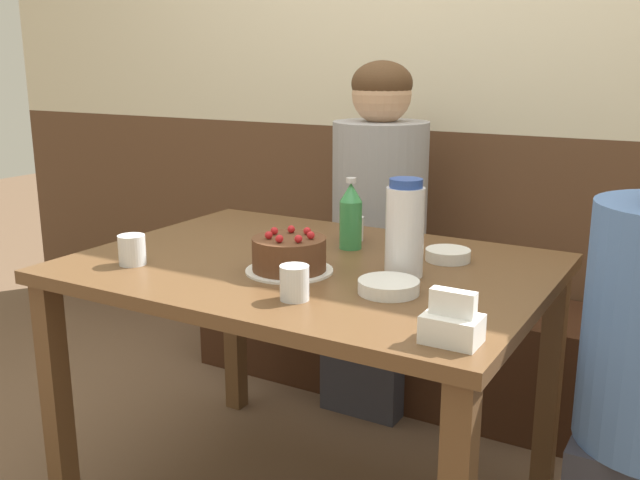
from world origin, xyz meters
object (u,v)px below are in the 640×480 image
at_px(bench_seat, 421,345).
at_px(bowl_rice_small, 389,287).
at_px(soju_bottle, 351,215).
at_px(glass_tumbler_short, 352,228).
at_px(glass_water_tall, 294,283).
at_px(birthday_cake, 290,255).
at_px(napkin_holder, 452,324).
at_px(person_teal_shirt, 379,243).
at_px(bowl_soup_white, 448,255).
at_px(water_pitcher, 405,229).
at_px(glass_shot_small, 132,250).

distance_m(bench_seat, bowl_rice_small, 1.15).
relative_size(soju_bottle, glass_tumbler_short, 2.86).
bearing_deg(glass_water_tall, birthday_cake, 124.94).
bearing_deg(bench_seat, birthday_cake, -89.80).
bearing_deg(napkin_holder, person_teal_shirt, 121.85).
height_order(birthday_cake, glass_tumbler_short, birthday_cake).
xyz_separation_m(bench_seat, napkin_holder, (0.52, -1.17, 0.58)).
relative_size(napkin_holder, bowl_soup_white, 0.91).
bearing_deg(glass_water_tall, glass_tumbler_short, 104.55).
xyz_separation_m(water_pitcher, bowl_soup_white, (0.05, 0.19, -0.10)).
bearing_deg(bowl_soup_white, birthday_cake, -135.71).
bearing_deg(bowl_rice_small, birthday_cake, 174.28).
distance_m(water_pitcher, soju_bottle, 0.29).
relative_size(birthday_cake, water_pitcher, 0.92).
relative_size(napkin_holder, glass_water_tall, 1.38).
relative_size(napkin_holder, person_teal_shirt, 0.09).
distance_m(bench_seat, napkin_holder, 1.41).
height_order(bench_seat, water_pitcher, water_pitcher).
bearing_deg(glass_water_tall, soju_bottle, 102.29).
relative_size(birthday_cake, person_teal_shirt, 0.18).
xyz_separation_m(bench_seat, water_pitcher, (0.27, -0.82, 0.66)).
xyz_separation_m(water_pitcher, bowl_rice_small, (0.03, -0.14, -0.10)).
xyz_separation_m(bench_seat, glass_shot_small, (-0.40, -1.09, 0.58)).
distance_m(birthday_cake, person_teal_shirt, 0.85).
height_order(glass_tumbler_short, glass_shot_small, glass_shot_small).
bearing_deg(water_pitcher, bowl_rice_small, -79.88).
xyz_separation_m(bowl_soup_white, bowl_rice_small, (-0.02, -0.33, -0.00)).
bearing_deg(person_teal_shirt, birthday_cake, 9.60).
xyz_separation_m(water_pitcher, napkin_holder, (0.26, -0.36, -0.08)).
relative_size(glass_tumbler_short, glass_shot_small, 0.90).
bearing_deg(person_teal_shirt, glass_tumbler_short, 15.09).
bearing_deg(birthday_cake, glass_shot_small, -159.22).
bearing_deg(glass_shot_small, glass_tumbler_short, 54.10).
bearing_deg(bench_seat, glass_shot_small, -110.02).
bearing_deg(bowl_soup_white, soju_bottle, -176.31).
distance_m(birthday_cake, glass_water_tall, 0.22).
xyz_separation_m(birthday_cake, person_teal_shirt, (-0.14, 0.82, -0.17)).
bearing_deg(glass_water_tall, person_teal_shirt, 104.79).
distance_m(soju_bottle, bowl_rice_small, 0.42).
bearing_deg(glass_tumbler_short, water_pitcher, -42.49).
xyz_separation_m(soju_bottle, glass_tumbler_short, (-0.04, 0.09, -0.06)).
height_order(bench_seat, glass_water_tall, glass_water_tall).
relative_size(soju_bottle, person_teal_shirt, 0.16).
bearing_deg(soju_bottle, bench_seat, 92.37).
bearing_deg(napkin_holder, glass_tumbler_short, 131.18).
bearing_deg(napkin_holder, bowl_rice_small, 137.38).
height_order(bowl_rice_small, glass_tumbler_short, glass_tumbler_short).
height_order(glass_water_tall, person_teal_shirt, person_teal_shirt).
bearing_deg(bowl_rice_small, napkin_holder, -42.62).
relative_size(birthday_cake, napkin_holder, 2.05).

